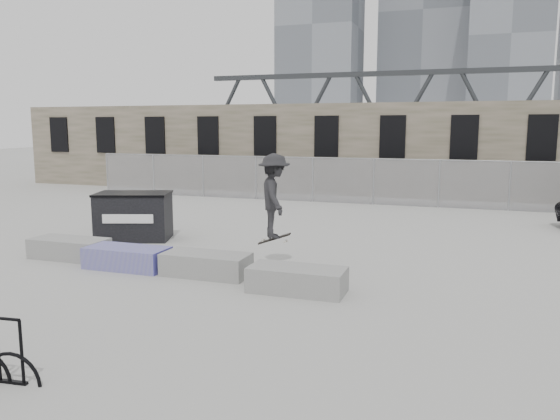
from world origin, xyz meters
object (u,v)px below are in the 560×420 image
object	(u,v)px
planter_offset	(297,279)
skateboarder	(274,196)
planter_far_left	(69,247)
dumpster	(134,216)
planter_center_right	(206,263)
planter_center_left	(127,257)

from	to	relation	value
planter_offset	skateboarder	distance (m)	2.32
planter_far_left	skateboarder	bearing A→B (deg)	5.84
planter_offset	dumpster	xyz separation A→B (m)	(-6.23, 3.49, 0.44)
planter_far_left	planter_center_right	xyz separation A→B (m)	(4.12, -0.36, 0.00)
planter_center_right	planter_offset	size ratio (longest dim) A/B	1.00
dumpster	planter_offset	bearing A→B (deg)	-47.81
planter_center_left	planter_offset	bearing A→B (deg)	-6.34
planter_far_left	planter_center_left	world-z (taller)	same
planter_offset	dumpster	distance (m)	7.15
planter_center_right	dumpster	size ratio (longest dim) A/B	0.81
planter_offset	planter_center_left	bearing A→B (deg)	173.66
planter_center_left	dumpster	size ratio (longest dim) A/B	0.81
planter_far_left	skateboarder	size ratio (longest dim) A/B	0.93
planter_far_left	planter_center_right	bearing A→B (deg)	-4.95
planter_far_left	skateboarder	xyz separation A→B (m)	(5.46, 0.56, 1.51)
planter_offset	skateboarder	world-z (taller)	skateboarder
planter_offset	planter_far_left	bearing A→B (deg)	172.18
planter_center_right	planter_center_left	bearing A→B (deg)	-178.99
planter_far_left	planter_offset	xyz separation A→B (m)	(6.46, -0.89, 0.00)
planter_center_right	planter_offset	xyz separation A→B (m)	(2.35, -0.53, 0.00)
planter_far_left	planter_offset	distance (m)	6.52
planter_far_left	dumpster	distance (m)	2.65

